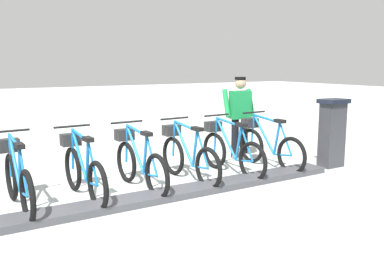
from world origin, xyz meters
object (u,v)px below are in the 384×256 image
at_px(payment_kiosk, 332,132).
at_px(worker_near_rack, 240,114).
at_px(bike_docked_0, 268,145).
at_px(bike_docked_4, 82,169).
at_px(bike_docked_1, 230,150).
at_px(bike_docked_3, 138,162).
at_px(bike_docked_5, 17,178).
at_px(bike_docked_2, 187,155).

height_order(payment_kiosk, worker_near_rack, worker_near_rack).
height_order(bike_docked_0, worker_near_rack, worker_near_rack).
relative_size(payment_kiosk, worker_near_rack, 0.77).
bearing_deg(worker_near_rack, bike_docked_4, 104.29).
height_order(bike_docked_1, bike_docked_3, same).
relative_size(bike_docked_1, bike_docked_3, 1.00).
bearing_deg(bike_docked_3, bike_docked_1, -90.00).
height_order(bike_docked_3, bike_docked_5, same).
relative_size(bike_docked_0, bike_docked_5, 1.00).
height_order(bike_docked_2, worker_near_rack, worker_near_rack).
distance_m(bike_docked_2, bike_docked_3, 0.87).
bearing_deg(bike_docked_3, bike_docked_2, -90.00).
xyz_separation_m(bike_docked_4, bike_docked_5, (0.00, 0.87, 0.00)).
distance_m(bike_docked_4, worker_near_rack, 3.64).
distance_m(bike_docked_3, bike_docked_4, 0.87).
distance_m(bike_docked_0, bike_docked_1, 0.87).
xyz_separation_m(payment_kiosk, bike_docked_0, (0.57, 1.07, -0.24)).
bearing_deg(bike_docked_5, payment_kiosk, -96.04).
bearing_deg(bike_docked_1, bike_docked_5, 90.00).
xyz_separation_m(payment_kiosk, worker_near_rack, (1.46, 1.04, 0.24)).
xyz_separation_m(bike_docked_1, worker_near_rack, (0.89, -0.89, 0.48)).
distance_m(bike_docked_1, bike_docked_5, 3.47).
relative_size(bike_docked_1, bike_docked_4, 1.00).
bearing_deg(bike_docked_3, bike_docked_4, 90.00).
xyz_separation_m(bike_docked_1, bike_docked_4, (0.00, 2.60, 0.00)).
bearing_deg(bike_docked_4, bike_docked_2, -90.00).
relative_size(payment_kiosk, bike_docked_3, 0.74).
bearing_deg(bike_docked_5, bike_docked_3, -90.00).
xyz_separation_m(bike_docked_0, worker_near_rack, (0.89, -0.03, 0.48)).
relative_size(payment_kiosk, bike_docked_0, 0.74).
bearing_deg(bike_docked_4, bike_docked_1, -90.00).
height_order(bike_docked_1, bike_docked_4, same).
distance_m(payment_kiosk, bike_docked_3, 3.72).
relative_size(bike_docked_2, bike_docked_4, 1.00).
relative_size(bike_docked_2, bike_docked_5, 1.00).
bearing_deg(bike_docked_5, worker_near_rack, -78.47).
bearing_deg(bike_docked_1, worker_near_rack, -45.10).
distance_m(payment_kiosk, bike_docked_2, 2.87).
bearing_deg(bike_docked_0, bike_docked_2, 90.00).
xyz_separation_m(bike_docked_1, bike_docked_2, (0.00, 0.87, 0.00)).
xyz_separation_m(bike_docked_3, bike_docked_5, (0.00, 1.74, 0.00)).
bearing_deg(bike_docked_2, bike_docked_0, -90.00).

